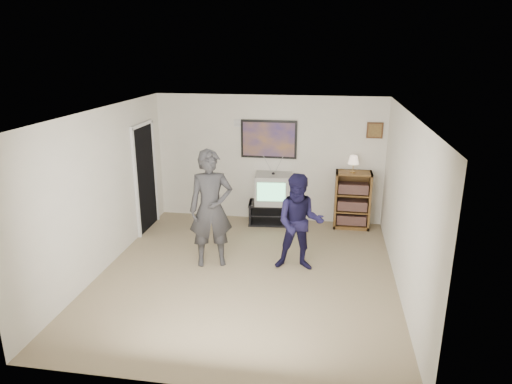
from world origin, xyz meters
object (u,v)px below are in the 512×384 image
(crt_television, at_px, (273,189))
(person_short, at_px, (300,223))
(media_stand, at_px, (271,213))
(bookshelf, at_px, (352,200))
(person_tall, at_px, (211,209))

(crt_television, bearing_deg, person_short, -76.02)
(person_short, bearing_deg, media_stand, 107.49)
(crt_television, relative_size, bookshelf, 0.62)
(person_tall, relative_size, person_short, 1.22)
(bookshelf, relative_size, person_short, 0.72)
(media_stand, bearing_deg, bookshelf, -3.68)
(bookshelf, bearing_deg, media_stand, -178.18)
(media_stand, height_order, bookshelf, bookshelf)
(bookshelf, bearing_deg, person_short, -114.70)
(media_stand, bearing_deg, crt_television, -5.50)
(crt_television, xyz_separation_m, bookshelf, (1.54, 0.05, -0.17))
(media_stand, relative_size, person_tall, 0.48)
(person_tall, bearing_deg, media_stand, 52.40)
(media_stand, bearing_deg, person_short, -75.46)
(crt_television, distance_m, person_tall, 2.08)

